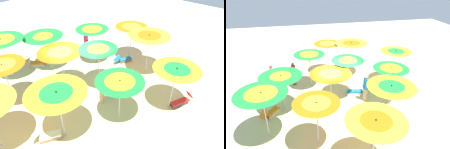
{
  "view_description": "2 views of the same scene",
  "coord_description": "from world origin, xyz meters",
  "views": [
    {
      "loc": [
        -6.9,
        5.35,
        6.95
      ],
      "look_at": [
        -1.62,
        -0.56,
        1.3
      ],
      "focal_mm": 32.56,
      "sensor_mm": 36.0,
      "label": 1
    },
    {
      "loc": [
        2.09,
        9.85,
        7.0
      ],
      "look_at": [
        -0.3,
        -1.55,
        0.99
      ],
      "focal_mm": 32.91,
      "sensor_mm": 36.0,
      "label": 2
    }
  ],
  "objects": [
    {
      "name": "beach_umbrella_4",
      "position": [
        1.55,
        3.04,
        2.03
      ],
      "size": [
        1.95,
        1.95,
        2.29
      ],
      "color": "#B2B2B7",
      "rests_on": "ground"
    },
    {
      "name": "beach_umbrella_6",
      "position": [
        -0.67,
        -0.62,
        2.14
      ],
      "size": [
        1.91,
        1.91,
        2.41
      ],
      "color": "#B2B2B7",
      "rests_on": "ground"
    },
    {
      "name": "lounger_1",
      "position": [
        -1.49,
        3.17,
        0.2
      ],
      "size": [
        0.88,
        1.17,
        0.56
      ],
      "rotation": [
        0.0,
        0.0,
        4.18
      ],
      "color": "olive",
      "rests_on": "ground"
    },
    {
      "name": "beach_umbrella_3",
      "position": [
        -4.23,
        -1.74,
        2.03
      ],
      "size": [
        2.04,
        2.04,
        2.27
      ],
      "color": "#B2B2B7",
      "rests_on": "ground"
    },
    {
      "name": "beach_umbrella_9",
      "position": [
        3.08,
        0.06,
        1.91
      ],
      "size": [
        2.27,
        2.27,
        2.13
      ],
      "color": "#B2B2B7",
      "rests_on": "ground"
    },
    {
      "name": "lounger_2",
      "position": [
        -1.24,
        -0.6,
        0.2
      ],
      "size": [
        1.34,
        0.53,
        0.56
      ],
      "rotation": [
        0.0,
        0.0,
        6.15
      ],
      "color": "silver",
      "rests_on": "ground"
    },
    {
      "name": "beach_umbrella_8",
      "position": [
        3.76,
        2.06,
        2.18
      ],
      "size": [
        2.28,
        2.28,
        2.42
      ],
      "color": "#B2B2B7",
      "rests_on": "ground"
    },
    {
      "name": "beachgoer_1",
      "position": [
        -1.58,
        0.14,
        0.86
      ],
      "size": [
        0.3,
        0.3,
        1.65
      ],
      "rotation": [
        0.0,
        0.0,
        5.03
      ],
      "color": "#D8A87F",
      "rests_on": "ground"
    },
    {
      "name": "beach_ball",
      "position": [
        4.3,
        -5.57,
        0.12
      ],
      "size": [
        0.25,
        0.25,
        0.25
      ],
      "primitive_type": "sphere",
      "color": "red",
      "rests_on": "ground"
    },
    {
      "name": "lounger_3",
      "position": [
        -0.02,
        -3.46,
        0.2
      ],
      "size": [
        0.73,
        1.25,
        0.57
      ],
      "rotation": [
        0.0,
        0.0,
        4.34
      ],
      "color": "olive",
      "rests_on": "ground"
    },
    {
      "name": "beach_umbrella_10",
      "position": [
        1.41,
        -2.19,
        2.05
      ],
      "size": [
        1.96,
        1.96,
        2.33
      ],
      "color": "#B2B2B7",
      "rests_on": "ground"
    },
    {
      "name": "beach_umbrella_7",
      "position": [
        -1.67,
        -3.5,
        2.21
      ],
      "size": [
        2.29,
        2.29,
        2.42
      ],
      "color": "#B2B2B7",
      "rests_on": "ground"
    },
    {
      "name": "beachgoer_0",
      "position": [
        2.49,
        -2.58,
        0.83
      ],
      "size": [
        0.3,
        0.3,
        1.6
      ],
      "rotation": [
        0.0,
        0.0,
        0.52
      ],
      "color": "brown",
      "rests_on": "ground"
    },
    {
      "name": "beach_umbrella_2",
      "position": [
        -2.9,
        0.4,
        1.92
      ],
      "size": [
        2.01,
        2.01,
        2.16
      ],
      "color": "#B2B2B7",
      "rests_on": "ground"
    },
    {
      "name": "beach_umbrella_1",
      "position": [
        -1.86,
        2.63,
        2.2
      ],
      "size": [
        2.21,
        2.21,
        2.42
      ],
      "color": "#B2B2B7",
      "rests_on": "ground"
    },
    {
      "name": "ground",
      "position": [
        0.0,
        0.0,
        -0.02
      ],
      "size": [
        38.16,
        38.16,
        0.04
      ],
      "primitive_type": "cube",
      "color": "beige"
    },
    {
      "name": "lounger_4",
      "position": [
        3.79,
        0.52,
        0.2
      ],
      "size": [
        1.04,
        1.14,
        0.57
      ],
      "rotation": [
        0.0,
        0.0,
        4.01
      ],
      "color": "silver",
      "rests_on": "ground"
    },
    {
      "name": "beach_umbrella_5",
      "position": [
        0.56,
        0.71,
        2.09
      ],
      "size": [
        2.15,
        2.15,
        2.33
      ],
      "color": "#B2B2B7",
      "rests_on": "ground"
    },
    {
      "name": "lounger_0",
      "position": [
        -4.55,
        -2.28,
        0.2
      ],
      "size": [
        0.72,
        1.22,
        0.6
      ],
      "rotation": [
        0.0,
        0.0,
        7.48
      ],
      "color": "#333338",
      "rests_on": "ground"
    },
    {
      "name": "beach_umbrella_11",
      "position": [
        -0.05,
        -4.07,
        2.07
      ],
      "size": [
        1.96,
        1.96,
        2.3
      ],
      "color": "#B2B2B7",
      "rests_on": "ground"
    }
  ]
}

